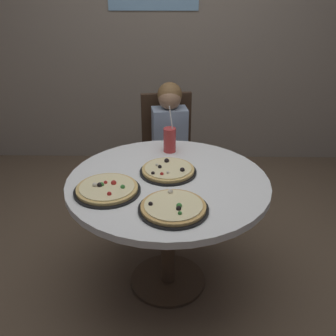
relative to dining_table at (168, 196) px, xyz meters
name	(u,v)px	position (x,y,z in m)	size (l,w,h in m)	color
ground_plane	(168,281)	(0.00, 0.00, -0.65)	(8.00, 8.00, 0.00)	brown
wall_with_window	(171,12)	(0.00, 1.97, 0.81)	(5.20, 0.14, 2.90)	gray
dining_table	(168,196)	(0.00, 0.00, 0.00)	(1.15, 1.15, 0.75)	white
chair_wooden	(168,147)	(-0.01, 0.96, -0.12)	(0.46, 0.46, 0.95)	#382619
diner_child	(171,162)	(0.01, 0.78, -0.16)	(0.31, 0.43, 1.08)	#3F4766
pizza_veggie	(168,170)	(0.00, 0.09, 0.12)	(0.33, 0.33, 0.05)	black
pizza_cheese	(173,207)	(0.03, -0.32, 0.12)	(0.35, 0.35, 0.05)	black
pizza_pepperoni	(107,189)	(-0.32, -0.14, 0.12)	(0.36, 0.36, 0.05)	black
soda_cup	(170,140)	(0.01, 0.39, 0.19)	(0.08, 0.08, 0.31)	#B73333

